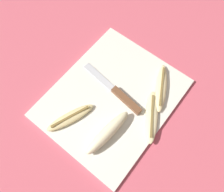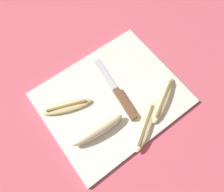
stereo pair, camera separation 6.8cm
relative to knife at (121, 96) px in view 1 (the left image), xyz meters
name	(u,v)px [view 1 (the left image)]	position (x,y,z in m)	size (l,w,h in m)	color
ground_plane	(112,99)	(-0.02, 0.02, -0.02)	(4.00, 4.00, 0.00)	#C65160
cutting_board	(112,98)	(-0.02, 0.02, -0.01)	(0.43, 0.35, 0.01)	silver
knife	(121,96)	(0.00, 0.00, 0.00)	(0.05, 0.24, 0.02)	brown
banana_pale_long	(108,132)	(-0.12, -0.04, 0.01)	(0.17, 0.05, 0.04)	beige
banana_ripe_center	(161,88)	(0.10, -0.08, 0.00)	(0.16, 0.11, 0.02)	beige
banana_soft_right	(152,116)	(0.00, -0.11, 0.00)	(0.16, 0.12, 0.02)	beige
banana_spotted_left	(70,118)	(-0.15, 0.08, 0.00)	(0.16, 0.09, 0.02)	#DBC684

